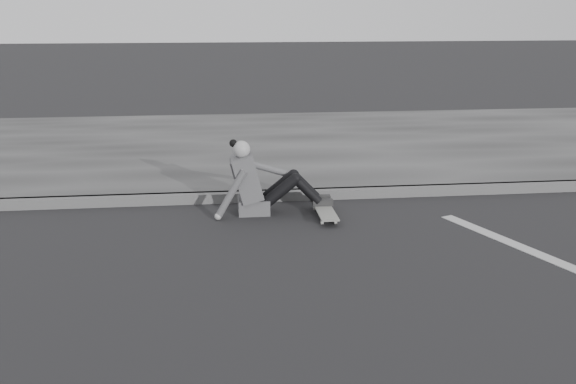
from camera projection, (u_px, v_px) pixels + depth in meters
name	position (u px, v px, depth m)	size (l,w,h in m)	color
ground	(309.00, 286.00, 5.54)	(80.00, 80.00, 0.00)	black
curb	(279.00, 195.00, 7.98)	(24.00, 0.16, 0.12)	#4D4D4D
sidewalk	(261.00, 145.00, 10.86)	(24.00, 6.00, 0.12)	#373737
skateboard	(325.00, 211.00, 7.33)	(0.20, 0.78, 0.09)	#9E9E99
seated_woman	(259.00, 183.00, 7.41)	(1.38, 0.46, 0.88)	#49494B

